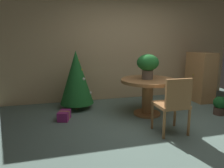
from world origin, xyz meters
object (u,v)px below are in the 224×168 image
wooden_cabinet (200,77)px  potted_plant (220,105)px  gift_box_purple (64,115)px  round_dining_table (148,89)px  flower_vase (148,64)px  wooden_chair_near (174,103)px  holiday_tree (76,77)px

wooden_cabinet → potted_plant: 1.13m
gift_box_purple → round_dining_table: bearing=-4.5°
flower_vase → wooden_cabinet: size_ratio=0.41×
flower_vase → gift_box_purple: flower_vase is taller
flower_vase → wooden_chair_near: bearing=-89.7°
gift_box_purple → wooden_cabinet: bearing=8.3°
gift_box_purple → flower_vase: bearing=-3.9°
round_dining_table → potted_plant: bearing=-15.9°
round_dining_table → flower_vase: (-0.01, 0.02, 0.49)m
round_dining_table → wooden_chair_near: size_ratio=1.16×
flower_vase → holiday_tree: holiday_tree is taller
wooden_chair_near → gift_box_purple: 2.03m
flower_vase → holiday_tree: size_ratio=0.39×
holiday_tree → wooden_cabinet: bearing=-2.9°
holiday_tree → wooden_cabinet: holiday_tree is taller
round_dining_table → wooden_chair_near: bearing=-90.0°
potted_plant → holiday_tree: bearing=156.8°
round_dining_table → holiday_tree: bearing=149.8°
potted_plant → round_dining_table: bearing=164.1°
round_dining_table → flower_vase: 0.49m
wooden_chair_near → holiday_tree: (-1.33, 1.74, 0.17)m
round_dining_table → holiday_tree: size_ratio=0.85×
round_dining_table → gift_box_purple: (-1.65, 0.13, -0.45)m
wooden_chair_near → holiday_tree: bearing=127.3°
flower_vase → potted_plant: 1.70m
wooden_cabinet → wooden_chair_near: bearing=-136.8°
flower_vase → potted_plant: (1.42, -0.42, -0.83)m
round_dining_table → wooden_cabinet: wooden_cabinet is taller
holiday_tree → gift_box_purple: bearing=-116.4°
holiday_tree → gift_box_purple: size_ratio=3.63×
wooden_chair_near → holiday_tree: 2.20m
holiday_tree → potted_plant: size_ratio=3.35×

